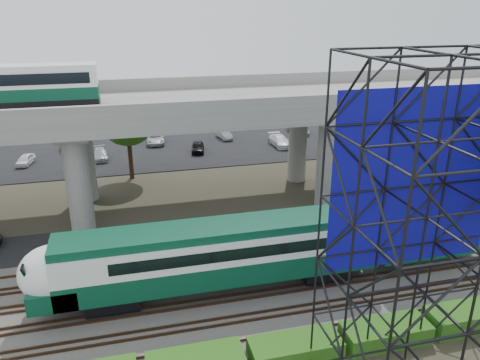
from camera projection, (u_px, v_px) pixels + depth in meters
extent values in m
plane|color=#474233|center=(252.00, 309.00, 27.10)|extent=(140.00, 140.00, 0.00)
cube|color=slate|center=(244.00, 289.00, 28.88)|extent=(90.00, 12.00, 0.20)
cube|color=black|center=(216.00, 229.00, 36.61)|extent=(90.00, 5.00, 0.08)
cube|color=black|center=(179.00, 146.00, 57.92)|extent=(90.00, 18.00, 0.08)
cube|color=slate|center=(162.00, 110.00, 77.89)|extent=(140.00, 40.00, 0.03)
cube|color=#472D1E|center=(266.00, 336.00, 24.54)|extent=(90.00, 0.08, 0.16)
cube|color=#472D1E|center=(259.00, 319.00, 25.84)|extent=(90.00, 0.08, 0.16)
cube|color=#472D1E|center=(256.00, 313.00, 26.35)|extent=(90.00, 0.08, 0.16)
cube|color=#472D1E|center=(249.00, 298.00, 27.66)|extent=(90.00, 0.08, 0.16)
cube|color=#472D1E|center=(247.00, 293.00, 28.16)|extent=(90.00, 0.08, 0.16)
cube|color=#472D1E|center=(241.00, 280.00, 29.47)|extent=(90.00, 0.08, 0.16)
cube|color=#472D1E|center=(239.00, 275.00, 29.98)|extent=(90.00, 0.08, 0.16)
cube|color=#472D1E|center=(234.00, 264.00, 31.28)|extent=(90.00, 0.08, 0.16)
cube|color=#472D1E|center=(232.00, 260.00, 31.79)|extent=(90.00, 0.08, 0.16)
cube|color=#472D1E|center=(227.00, 250.00, 33.10)|extent=(90.00, 0.08, 0.16)
cube|color=black|center=(113.00, 297.00, 26.85)|extent=(3.00, 2.20, 0.90)
cube|color=black|center=(323.00, 268.00, 29.82)|extent=(3.00, 2.20, 0.90)
cube|color=#09422B|center=(223.00, 265.00, 27.93)|extent=(19.00, 3.00, 1.40)
cube|color=white|center=(223.00, 244.00, 27.42)|extent=(19.00, 3.00, 1.50)
cube|color=#09422B|center=(223.00, 228.00, 27.06)|extent=(19.00, 2.60, 0.50)
cube|color=black|center=(239.00, 241.00, 27.63)|extent=(15.00, 3.06, 0.70)
ellipsoid|color=white|center=(52.00, 273.00, 25.43)|extent=(3.60, 3.00, 3.20)
cube|color=#09422B|center=(55.00, 290.00, 25.80)|extent=(2.60, 3.00, 1.10)
cube|color=black|center=(29.00, 268.00, 25.01)|extent=(0.48, 2.00, 1.09)
cube|color=#09422B|center=(430.00, 225.00, 30.78)|extent=(8.00, 3.00, 3.40)
cube|color=#9E9B93|center=(201.00, 107.00, 38.57)|extent=(80.00, 12.00, 1.20)
cube|color=#9E9B93|center=(215.00, 107.00, 32.95)|extent=(80.00, 0.50, 1.10)
cube|color=#9E9B93|center=(191.00, 82.00, 43.38)|extent=(80.00, 0.50, 1.10)
cylinder|color=#9E9B93|center=(78.00, 185.00, 34.73)|extent=(1.80, 1.80, 8.00)
cylinder|color=#9E9B93|center=(84.00, 157.00, 41.08)|extent=(1.80, 1.80, 8.00)
cube|color=#9E9B93|center=(76.00, 125.00, 36.60)|extent=(2.40, 9.00, 0.60)
cylinder|color=#9E9B93|center=(327.00, 164.00, 39.32)|extent=(1.80, 1.80, 8.00)
cylinder|color=#9E9B93|center=(298.00, 141.00, 45.66)|extent=(1.80, 1.80, 8.00)
cube|color=#9E9B93|center=(314.00, 112.00, 41.18)|extent=(2.40, 9.00, 0.60)
cylinder|color=#9E9B93|center=(457.00, 130.00, 49.79)|extent=(1.80, 1.80, 8.00)
cube|color=black|center=(17.00, 104.00, 35.04)|extent=(12.00, 2.50, 0.70)
cube|color=#09422B|center=(15.00, 93.00, 34.75)|extent=(12.00, 2.50, 0.90)
cube|color=white|center=(13.00, 79.00, 34.36)|extent=(12.00, 2.50, 1.30)
cube|color=black|center=(13.00, 78.00, 34.35)|extent=(11.00, 2.56, 0.80)
cube|color=white|center=(11.00, 67.00, 34.08)|extent=(12.00, 2.40, 0.30)
cube|color=#0E0E9C|center=(415.00, 180.00, 20.71)|extent=(8.10, 0.08, 8.25)
cube|color=#255313|center=(295.00, 349.00, 23.25)|extent=(4.60, 1.80, 1.03)
cube|color=#255313|center=(385.00, 333.00, 24.40)|extent=(4.60, 1.80, 1.01)
cube|color=#255313|center=(468.00, 317.00, 25.52)|extent=(4.60, 1.80, 1.12)
cylinder|color=#382314|center=(369.00, 177.00, 40.80)|extent=(0.44, 0.44, 4.80)
ellipsoid|color=#255313|center=(372.00, 142.00, 39.67)|extent=(4.94, 4.94, 4.18)
cylinder|color=#382314|center=(130.00, 156.00, 46.65)|extent=(0.44, 0.44, 4.80)
ellipsoid|color=#255313|center=(128.00, 124.00, 45.52)|extent=(4.94, 4.94, 4.18)
imported|color=white|center=(25.00, 160.00, 51.07)|extent=(1.92, 3.43, 1.10)
imported|color=gray|center=(68.00, 144.00, 56.49)|extent=(1.53, 3.80, 1.23)
imported|color=#A7ACAF|center=(100.00, 154.00, 52.86)|extent=(1.94, 4.07, 1.14)
imported|color=#B8B8B8|center=(155.00, 138.00, 58.89)|extent=(2.42, 4.69, 1.27)
imported|color=black|center=(198.00, 147.00, 55.41)|extent=(2.05, 3.77, 1.22)
imported|color=gray|center=(224.00, 134.00, 60.95)|extent=(1.70, 3.65, 1.16)
imported|color=white|center=(280.00, 141.00, 57.75)|extent=(2.05, 4.56, 1.30)
imported|color=#ADB2B5|center=(298.00, 129.00, 63.30)|extent=(2.24, 4.24, 1.14)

